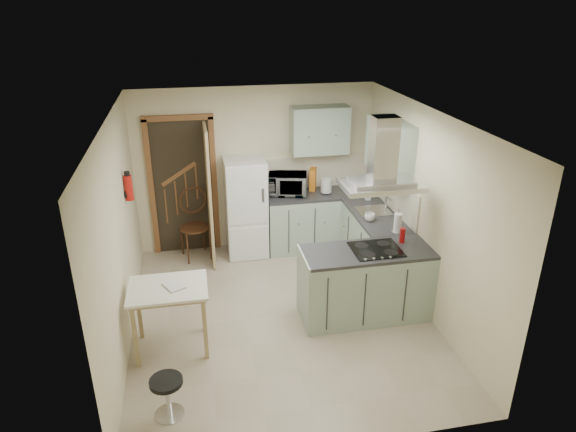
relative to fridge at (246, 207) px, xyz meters
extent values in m
plane|color=tan|center=(0.20, -1.80, -0.75)|extent=(4.20, 4.20, 0.00)
plane|color=silver|center=(0.20, -1.80, 1.75)|extent=(4.20, 4.20, 0.00)
plane|color=beige|center=(0.20, 0.30, 0.50)|extent=(3.60, 0.00, 3.60)
plane|color=beige|center=(-1.60, -1.80, 0.50)|extent=(0.00, 4.20, 4.20)
plane|color=beige|center=(2.00, -1.80, 0.50)|extent=(0.00, 4.20, 4.20)
cube|color=brown|center=(-0.90, 0.27, 0.30)|extent=(1.10, 0.12, 2.10)
cube|color=white|center=(0.00, 0.00, 0.00)|extent=(0.60, 0.60, 1.50)
cube|color=#9EB2A0|center=(0.86, 0.00, -0.30)|extent=(1.08, 0.60, 0.90)
cube|color=#9EB2A0|center=(1.70, -0.68, -0.30)|extent=(0.60, 1.95, 0.90)
cube|color=beige|center=(1.16, 0.29, 0.40)|extent=(1.68, 0.02, 0.50)
cube|color=#9EB2A0|center=(1.15, 0.12, 1.10)|extent=(0.85, 0.35, 0.70)
cube|color=#9EB2A0|center=(1.82, -0.95, 1.10)|extent=(0.35, 0.90, 0.70)
cube|color=#9EB2A0|center=(1.22, -1.98, -0.30)|extent=(1.55, 0.65, 0.90)
cube|color=black|center=(1.32, -1.98, 0.16)|extent=(0.58, 0.50, 0.01)
cube|color=silver|center=(1.32, -1.98, 0.97)|extent=(0.90, 0.55, 0.10)
cube|color=silver|center=(1.70, -0.85, 0.16)|extent=(0.45, 0.40, 0.01)
cylinder|color=#B2140F|center=(-1.54, -0.90, 0.75)|extent=(0.10, 0.10, 0.32)
cube|color=#D5AE83|center=(-1.11, -2.19, -0.35)|extent=(0.85, 0.64, 0.79)
cube|color=#50261A|center=(-0.78, -0.01, -0.26)|extent=(0.52, 0.52, 0.98)
cylinder|color=black|center=(-1.14, -3.22, -0.54)|extent=(0.35, 0.35, 0.42)
imported|color=black|center=(0.65, 0.06, 0.31)|extent=(0.65, 0.51, 0.32)
cylinder|color=silver|center=(1.24, -0.03, 0.28)|extent=(0.18, 0.18, 0.25)
cube|color=orange|center=(1.08, 0.18, 0.32)|extent=(0.16, 0.24, 0.34)
imported|color=#AAABB6|center=(1.77, -0.40, 0.24)|extent=(0.09, 0.09, 0.17)
cylinder|color=silver|center=(1.76, -1.56, 0.28)|extent=(0.11, 0.11, 0.26)
imported|color=silver|center=(1.53, -1.16, 0.20)|extent=(0.17, 0.17, 0.11)
cylinder|color=#A30D10|center=(1.70, -1.85, 0.24)|extent=(0.08, 0.08, 0.19)
imported|color=#953531|center=(-1.12, -2.23, 0.10)|extent=(0.27, 0.29, 0.11)
camera|label=1|loc=(-0.76, -7.12, 2.94)|focal=32.00mm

